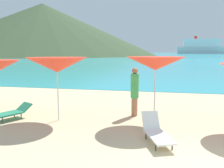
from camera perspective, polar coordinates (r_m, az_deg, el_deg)
The scene contains 9 objects.
ground_plane at distance 14.75m, azimuth 16.52°, elevation -2.92°, with size 50.00×100.00×0.30m, color beige.
ocean_water at distance 234.90m, azimuth 12.45°, elevation 7.05°, with size 650.00×440.00×0.02m, color #2DADBC.
headland_hill at distance 157.21m, azimuth -16.15°, elevation 12.37°, with size 139.77×139.77×31.50m, color #384C2D.
umbrella_3 at distance 8.74m, azimuth -13.00°, elevation 4.47°, with size 2.19×2.19×2.31m.
umbrella_4 at distance 8.36m, azimuth 10.34°, elevation 4.83°, with size 2.10×2.10×2.33m.
lounge_chair_1 at distance 6.90m, azimuth 10.53°, elevation -11.09°, with size 1.01×1.58×0.73m.
lounge_chair_6 at distance 9.66m, azimuth -22.70°, elevation -6.19°, with size 1.14×1.50×0.53m.
beachgoer_1 at distance 9.31m, azimuth 5.43°, elevation -1.50°, with size 0.31×0.31×1.89m.
cruise_ship at distance 273.88m, azimuth 20.55°, elevation 8.26°, with size 49.24×10.55×18.46m.
Camera 1 is at (-1.19, -4.46, 2.52)m, focal length 38.26 mm.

